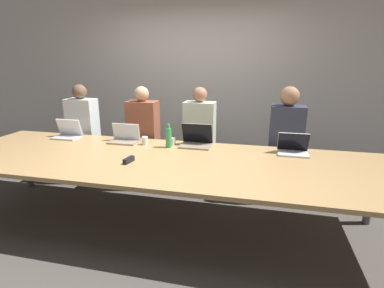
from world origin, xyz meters
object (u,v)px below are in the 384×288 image
Objects in this scene: laptop_far_right at (293,148)px; cup_far_center at (172,141)px; laptop_far_midleft at (125,137)px; cup_far_midleft at (145,141)px; laptop_far_left at (68,132)px; person_far_center at (200,142)px; person_far_left at (84,136)px; person_far_midleft at (144,140)px; person_far_right at (285,147)px; stapler at (129,160)px; bottle_far_center at (169,137)px; laptop_far_center at (196,139)px.

laptop_far_right reaches higher than cup_far_center.
cup_far_midleft is (0.28, -0.05, -0.02)m from laptop_far_midleft.
laptop_far_left is 1.72m from person_far_center.
person_far_left reaches higher than person_far_center.
laptop_far_midleft is 0.43m from person_far_midleft.
person_far_right reaches higher than stapler.
bottle_far_center is at bearing -9.06° from laptop_far_midleft.
person_far_right is at bearing -3.58° from person_far_center.
laptop_far_center reaches higher than laptop_far_left.
person_far_midleft is at bearing -172.21° from person_far_center.
laptop_far_midleft is 3.73× the size of cup_far_midleft.
laptop_far_left is at bearing -163.88° from person_far_center.
laptop_far_midleft is 1.09× the size of laptop_far_right.
laptop_far_midleft is 0.78m from stapler.
laptop_far_center is 0.49m from person_far_center.
laptop_far_left is at bearing -157.31° from person_far_midleft.
cup_far_center is 0.29× the size of bottle_far_center.
laptop_far_left reaches higher than stapler.
person_far_midleft is 9.06× the size of stapler.
cup_far_center is (1.44, -0.39, 0.12)m from person_far_left.
bottle_far_center reaches higher than stapler.
laptop_far_center reaches higher than laptop_far_right.
person_far_left reaches higher than cup_far_midleft.
laptop_far_center reaches higher than cup_far_center.
stapler is at bearing -82.37° from cup_far_midleft.
person_far_right reaches higher than laptop_far_right.
person_far_center is at bearing 7.79° from person_far_midleft.
bottle_far_center is 1.78× the size of stapler.
cup_far_midleft reaches higher than stapler.
person_far_left reaches higher than laptop_far_center.
person_far_center is (0.55, 0.55, -0.13)m from cup_far_midleft.
laptop_far_midleft reaches higher than cup_far_midleft.
person_far_midleft is 14.85× the size of cup_far_midleft.
cup_far_midleft is 1.69m from laptop_far_right.
person_far_center is (1.67, 0.09, -0.00)m from person_far_left.
person_far_midleft is 0.74m from bottle_far_center.
person_far_right is 1.03× the size of person_far_center.
stapler is (1.18, -0.71, -0.04)m from laptop_far_left.
person_far_left reaches higher than laptop_far_midleft.
person_far_left is 3.88× the size of laptop_far_center.
person_far_center is 0.55m from cup_far_center.
person_far_midleft is 0.51m from cup_far_midleft.
person_far_right is 4.30× the size of laptop_far_left.
person_far_center is at bearing 68.34° from bottle_far_center.
person_far_midleft reaches higher than cup_far_center.
laptop_far_center is 0.29m from cup_far_center.
laptop_far_center is 0.90m from stapler.
laptop_far_midleft is at bearing 179.63° from laptop_far_right.
cup_far_center is (0.60, 0.02, -0.03)m from laptop_far_midleft.
person_far_right reaches higher than cup_far_midleft.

